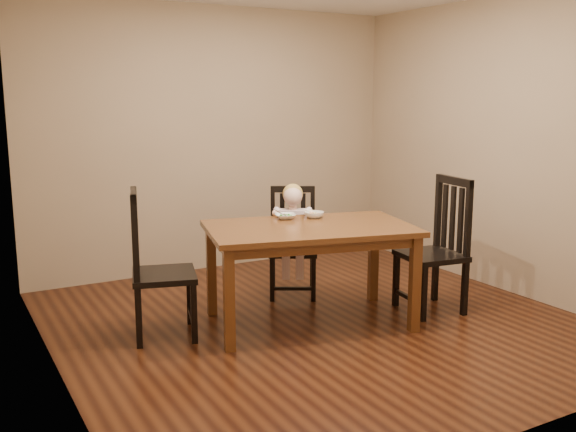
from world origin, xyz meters
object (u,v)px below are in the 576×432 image
bowl_peas (285,216)px  bowl_veg (314,215)px  dining_table (310,237)px  chair_child (293,244)px  toddler (293,230)px  chair_right (437,247)px  chair_left (156,267)px

bowl_peas → bowl_veg: size_ratio=1.04×
bowl_peas → bowl_veg: bearing=-18.3°
dining_table → bowl_peas: 0.36m
chair_child → toddler: chair_child is taller
bowl_peas → chair_right: bearing=-27.5°
chair_right → bowl_veg: bearing=68.2°
dining_table → chair_left: 1.21m
dining_table → bowl_veg: 0.35m
chair_right → bowl_veg: (-0.90, 0.51, 0.28)m
bowl_peas → chair_child: bearing=53.0°
dining_table → bowl_veg: bearing=52.4°
dining_table → chair_right: 1.14m
chair_child → bowl_peas: 0.60m
dining_table → toddler: (0.24, 0.69, -0.09)m
chair_child → toddler: size_ratio=1.80×
chair_right → chair_child: bearing=48.3°
chair_child → chair_left: (-1.42, -0.42, 0.07)m
chair_left → chair_right: bearing=92.2°
chair_child → bowl_peas: (-0.30, -0.39, 0.35)m
bowl_veg → toddler: bearing=84.6°
dining_table → bowl_veg: bowl_veg is taller
bowl_veg → dining_table: bearing=-127.6°
dining_table → chair_left: size_ratio=1.58×
chair_left → bowl_peas: 1.16m
dining_table → chair_left: chair_left is taller
chair_left → bowl_peas: (1.12, 0.03, 0.28)m
chair_left → bowl_veg: bearing=104.1°
dining_table → chair_child: (0.27, 0.73, -0.23)m
chair_left → chair_child: bearing=122.7°
chair_child → chair_right: size_ratio=0.87×
bowl_peas → bowl_veg: bowl_veg is taller
chair_left → toddler: (1.39, 0.38, 0.08)m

